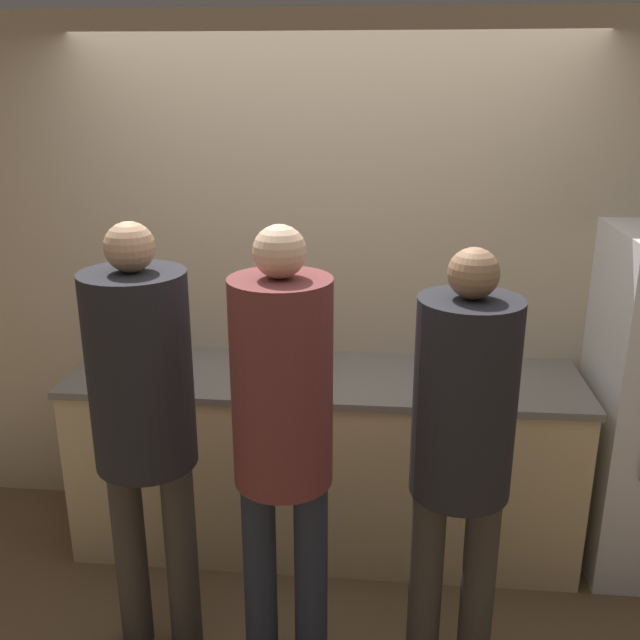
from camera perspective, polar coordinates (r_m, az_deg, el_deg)
ground_plane at (r=3.62m, az=-0.24°, el=-20.37°), size 14.00×14.00×0.00m
wall_back at (r=3.66m, az=0.81°, el=3.06°), size 5.20×0.06×2.60m
counter at (r=3.67m, az=0.33°, el=-10.98°), size 2.48×0.69×0.93m
person_left at (r=2.80m, az=-13.96°, el=-6.62°), size 0.39×0.39×1.81m
person_center at (r=2.60m, az=-3.01°, el=-8.24°), size 0.36×0.36×1.83m
person_right at (r=2.64m, az=11.29°, el=-9.17°), size 0.37×0.37×1.76m
fruit_bowl at (r=3.36m, az=-3.33°, el=-4.33°), size 0.31×0.31×0.12m
utensil_crock at (r=3.61m, az=-3.92°, el=-2.17°), size 0.09×0.09×0.30m
bottle_amber at (r=3.48m, az=-0.49°, el=-2.54°), size 0.08×0.08×0.24m
cup_black at (r=3.66m, az=10.34°, el=-2.62°), size 0.08×0.08×0.09m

